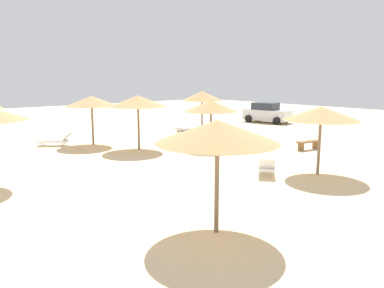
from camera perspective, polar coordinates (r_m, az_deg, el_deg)
The scene contains 13 objects.
ground_plane at distance 13.94m, azimuth -9.53°, elevation -6.26°, with size 80.00×80.00×0.00m, color beige.
parasol_0 at distance 26.47m, azimuth 1.55°, elevation 7.29°, with size 2.90×2.90×2.94m.
parasol_1 at distance 15.72m, azimuth 19.00°, elevation 4.38°, with size 3.00×3.00×2.75m.
parasol_2 at distance 22.43m, azimuth -15.01°, elevation 6.29°, with size 2.97×2.97×2.84m.
parasol_5 at distance 21.08m, azimuth 2.90°, elevation 5.78°, with size 3.01×3.01×2.64m.
parasol_6 at distance 20.44m, azimuth -8.21°, elevation 6.45°, with size 3.10×3.10×2.94m.
parasol_8 at distance 9.16m, azimuth 3.88°, elevation 1.86°, with size 3.06×3.06×2.88m.
lounger_0 at distance 25.53m, azimuth -1.08°, elevation 2.02°, with size 1.31×2.01×0.62m.
lounger_1 at distance 15.71m, azimuth 11.24°, elevation -3.22°, with size 1.66×1.83×0.81m.
lounger_2 at distance 23.00m, azimuth -20.01°, elevation 0.54°, with size 1.62×1.90×0.74m.
lounger_5 at distance 22.81m, azimuth 1.82°, elevation 1.08°, with size 0.69×1.88×0.77m.
bench_0 at distance 21.37m, azimuth 17.26°, elevation 0.08°, with size 0.68×1.55×0.49m.
parked_car at distance 33.44m, azimuth 11.29°, elevation 4.63°, with size 4.25×2.59×1.72m.
Camera 1 is at (11.56, -6.74, 3.89)m, focal length 35.14 mm.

